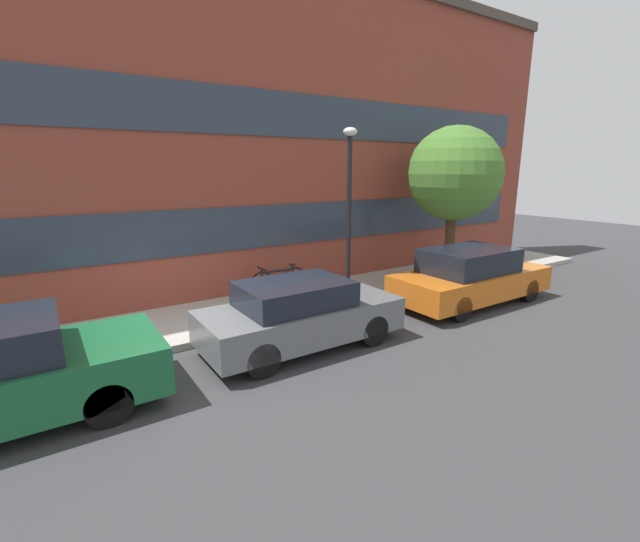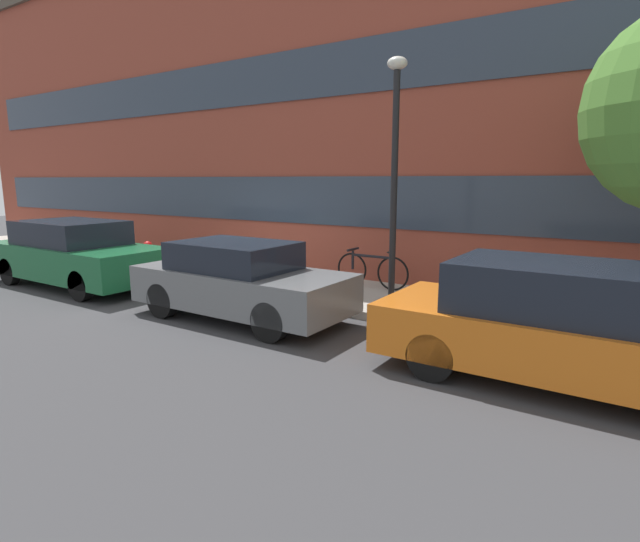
{
  "view_description": "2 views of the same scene",
  "coord_description": "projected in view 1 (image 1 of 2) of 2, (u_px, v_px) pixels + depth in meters",
  "views": [
    {
      "loc": [
        -2.24,
        -7.69,
        3.37
      ],
      "look_at": [
        2.93,
        0.12,
        1.11
      ],
      "focal_mm": 24.0,
      "sensor_mm": 36.0,
      "label": 1
    },
    {
      "loc": [
        7.44,
        -7.26,
        2.37
      ],
      "look_at": [
        2.62,
        0.05,
        0.76
      ],
      "focal_mm": 28.0,
      "sensor_mm": 36.0,
      "label": 2
    }
  ],
  "objects": [
    {
      "name": "ground_plane",
      "position": [
        197.0,
        348.0,
        8.22
      ],
      "size": [
        56.0,
        56.0,
        0.0
      ],
      "primitive_type": "plane",
      "color": "#38383A"
    },
    {
      "name": "sidewalk_strip",
      "position": [
        178.0,
        325.0,
        9.2
      ],
      "size": [
        28.0,
        2.46,
        0.15
      ],
      "color": "#A8A399",
      "rests_on": "ground_plane"
    },
    {
      "name": "rowhouse_facade",
      "position": [
        143.0,
        126.0,
        9.57
      ],
      "size": [
        28.0,
        1.02,
        8.56
      ],
      "color": "brown",
      "rests_on": "ground_plane"
    },
    {
      "name": "parked_car_grey",
      "position": [
        300.0,
        314.0,
        8.13
      ],
      "size": [
        3.85,
        1.62,
        1.32
      ],
      "color": "slate",
      "rests_on": "ground_plane"
    },
    {
      "name": "parked_car_orange",
      "position": [
        471.0,
        277.0,
        10.83
      ],
      "size": [
        4.36,
        1.73,
        1.42
      ],
      "color": "#D16619",
      "rests_on": "ground_plane"
    },
    {
      "name": "fire_hydrant",
      "position": [
        20.0,
        346.0,
        7.04
      ],
      "size": [
        0.57,
        0.32,
        0.73
      ],
      "color": "red",
      "rests_on": "sidewalk_strip"
    },
    {
      "name": "bicycle",
      "position": [
        278.0,
        281.0,
        11.02
      ],
      "size": [
        1.65,
        0.44,
        0.8
      ],
      "rotation": [
        0.0,
        0.0,
        3.13
      ],
      "color": "black",
      "rests_on": "sidewalk_strip"
    },
    {
      "name": "street_tree",
      "position": [
        454.0,
        174.0,
        12.12
      ],
      "size": [
        2.65,
        2.65,
        4.4
      ],
      "color": "#473323",
      "rests_on": "sidewalk_strip"
    },
    {
      "name": "lamp_post",
      "position": [
        349.0,
        197.0,
        9.94
      ],
      "size": [
        0.32,
        0.32,
        4.12
      ],
      "color": "black",
      "rests_on": "sidewalk_strip"
    }
  ]
}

